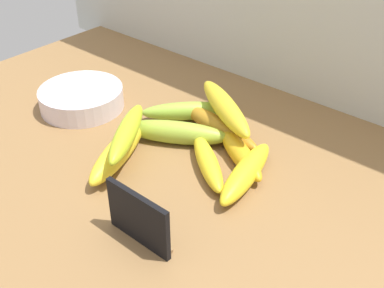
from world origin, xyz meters
The scene contains 12 objects.
counter_top centered at (0.00, 0.00, 1.50)cm, with size 110.00×76.00×3.00cm, color olive.
chalkboard_sign centered at (13.09, -12.69, 6.86)cm, with size 11.00×1.80×8.40cm.
fruit_bowl centered at (-22.27, 5.58, 5.10)cm, with size 16.73×16.73×4.21cm, color silver.
banana_0 centered at (16.81, 7.25, 4.91)cm, with size 17.44×3.82×3.82cm, color yellow.
banana_1 centered at (10.20, 5.77, 4.61)cm, with size 15.70×3.23×3.23cm, color yellow.
banana_2 centered at (0.56, 8.51, 5.09)cm, with size 19.34×4.17×4.17cm, color #95B136.
banana_3 centered at (-2.95, 16.01, 4.80)cm, with size 17.94×3.60×3.60cm, color #93BC3A.
banana_4 centered at (4.95, 15.37, 4.77)cm, with size 20.00×3.54×3.54cm, color #B17A1F.
banana_5 centered at (-2.92, -2.12, 5.03)cm, with size 18.78×4.06×4.06cm, color yellow.
banana_6 centered at (12.82, 11.20, 4.72)cm, with size 15.72×3.43×3.43cm, color gold.
banana_7 centered at (-1.79, -0.83, 8.70)cm, with size 17.70×3.29×3.29cm, color #B0C425.
banana_8 centered at (5.40, 16.62, 8.48)cm, with size 20.51×3.86×3.86cm, color yellow.
Camera 1 is at (48.54, -43.26, 51.26)cm, focal length 44.03 mm.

